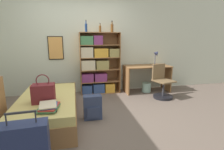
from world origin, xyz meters
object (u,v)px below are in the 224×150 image
object	(u,v)px
handbag	(44,93)
desk_chair	(162,87)
bottle_brown	(100,29)
bottle_green	(86,27)
desk_lamp	(156,55)
bookcase	(97,65)
waste_bin	(146,87)
bed	(48,108)
desk	(147,73)
bottle_clear	(112,28)
book_stack_on_bed	(49,107)
backpack	(93,108)

from	to	relation	value
handbag	desk_chair	xyz separation A→B (m)	(2.62, 0.97, -0.34)
handbag	bottle_brown	bearing A→B (deg)	55.29
bottle_green	desk_lamp	bearing A→B (deg)	-4.85
bookcase	bottle_brown	world-z (taller)	bottle_brown
bottle_green	waste_bin	xyz separation A→B (m)	(1.60, -0.19, -1.60)
bed	desk_chair	xyz separation A→B (m)	(2.61, 0.68, 0.04)
bed	bottle_brown	world-z (taller)	bottle_brown
bed	desk	size ratio (longest dim) A/B	1.52
bed	bookcase	distance (m)	1.85
bottle_clear	desk	distance (m)	1.55
desk_lamp	bed	bearing A→B (deg)	-155.42
bookcase	bottle_green	size ratio (longest dim) A/B	5.53
handbag	desk_chair	size ratio (longest dim) A/B	0.56
bottle_green	waste_bin	size ratio (longest dim) A/B	1.12
bookcase	waste_bin	xyz separation A→B (m)	(1.34, -0.19, -0.63)
book_stack_on_bed	handbag	bearing A→B (deg)	108.47
book_stack_on_bed	bottle_green	xyz separation A→B (m)	(0.72, 2.02, 1.23)
desk	desk_lamp	distance (m)	0.56
waste_bin	desk	bearing A→B (deg)	70.24
desk_lamp	bottle_green	bearing A→B (deg)	175.15
bottle_clear	desk	world-z (taller)	bottle_clear
handbag	bottle_brown	world-z (taller)	bottle_brown
bed	desk_lamp	world-z (taller)	desk_lamp
bed	bookcase	bearing A→B (deg)	52.04
bed	desk	bearing A→B (deg)	27.21
bookcase	desk	world-z (taller)	bookcase
book_stack_on_bed	bottle_clear	bearing A→B (deg)	55.74
bottle_green	backpack	xyz separation A→B (m)	(-0.03, -1.53, -1.51)
book_stack_on_bed	bookcase	xyz separation A→B (m)	(0.98, 2.02, 0.27)
waste_bin	backpack	bearing A→B (deg)	-140.74
handbag	book_stack_on_bed	world-z (taller)	handbag
desk_chair	waste_bin	size ratio (longest dim) A/B	3.19
book_stack_on_bed	waste_bin	size ratio (longest dim) A/B	1.48
desk_chair	waste_bin	xyz separation A→B (m)	(-0.19, 0.52, -0.13)
book_stack_on_bed	desk_lamp	world-z (taller)	desk_lamp
bottle_green	desk_chair	bearing A→B (deg)	-21.59
bookcase	backpack	size ratio (longest dim) A/B	3.59
desk_chair	waste_bin	bearing A→B (deg)	110.32
bottle_brown	desk_chair	bearing A→B (deg)	-27.61
bed	handbag	distance (m)	0.48
bottle_brown	waste_bin	world-z (taller)	bottle_brown
waste_bin	bottle_green	bearing A→B (deg)	173.15
handbag	book_stack_on_bed	bearing A→B (deg)	-71.53
bed	waste_bin	xyz separation A→B (m)	(2.42, 1.20, -0.09)
desk	backpack	distance (m)	2.18
bottle_brown	backpack	xyz separation A→B (m)	(-0.39, -1.57, -1.48)
bed	bottle_green	size ratio (longest dim) A/B	6.44
bed	bottle_clear	size ratio (longest dim) A/B	6.50
desk_lamp	desk_chair	distance (m)	0.93
bottle_brown	desk	size ratio (longest dim) A/B	0.19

